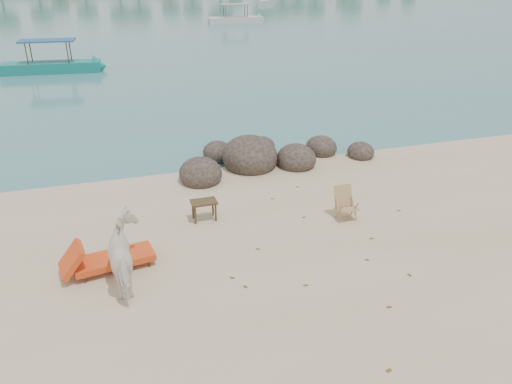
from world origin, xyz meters
TOP-DOWN VIEW (x-y plane):
  - boulders at (1.55, 5.88)m, footprint 6.46×3.04m
  - cow at (-2.83, 0.56)m, footprint 0.87×1.67m
  - side_table at (-0.88, 2.80)m, footprint 0.64×0.42m
  - lounge_chair at (-3.11, 1.27)m, footprint 2.13×1.03m
  - deck_chair at (2.52, 1.81)m, footprint 0.52×0.57m
  - boat_near at (-5.64, 23.02)m, footprint 6.15×1.93m
  - boat_mid at (10.58, 43.00)m, footprint 6.14×1.65m
  - boat_far at (20.79, 64.16)m, footprint 4.13×5.34m
  - dead_leaves at (1.19, 0.43)m, footprint 7.70×7.06m

SIDE VIEW (x-z plane):
  - dead_leaves at x=1.19m, z-range 0.00..0.00m
  - boulders at x=1.55m, z-range -0.41..0.89m
  - side_table at x=-0.88m, z-range 0.00..0.51m
  - lounge_chair at x=-3.11m, z-range 0.00..0.61m
  - boat_far at x=20.79m, z-range 0.00..0.65m
  - deck_chair at x=2.52m, z-range 0.00..0.80m
  - cow at x=-2.83m, z-range 0.00..1.36m
  - boat_near at x=-5.64m, z-range 0.00..2.95m
  - boat_mid at x=10.58m, z-range 0.00..2.97m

